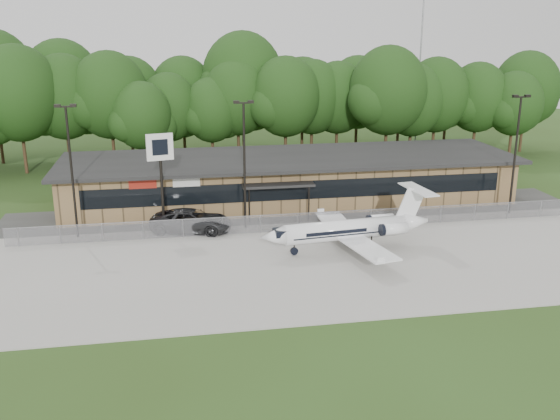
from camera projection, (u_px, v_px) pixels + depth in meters
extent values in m
plane|color=#2C4117|center=(368.00, 313.00, 35.49)|extent=(160.00, 160.00, 0.00)
cube|color=#9E9B93|center=(332.00, 262.00, 43.02)|extent=(64.00, 18.00, 0.08)
cube|color=#383835|center=(299.00, 214.00, 53.88)|extent=(50.00, 9.00, 0.06)
cube|color=olive|center=(289.00, 180.00, 57.56)|extent=(40.00, 10.00, 4.00)
cube|color=black|center=(300.00, 190.00, 52.74)|extent=(36.00, 0.08, 1.60)
cube|color=black|center=(290.00, 158.00, 56.47)|extent=(41.00, 11.50, 0.30)
cube|color=black|center=(278.00, 185.00, 51.65)|extent=(6.00, 1.60, 0.20)
cube|color=#A22013|center=(143.00, 184.00, 50.22)|extent=(2.20, 0.06, 0.70)
cube|color=silver|center=(186.00, 182.00, 50.80)|extent=(2.20, 0.06, 0.70)
cube|color=gray|center=(310.00, 222.00, 49.42)|extent=(46.00, 0.03, 1.50)
cube|color=gray|center=(310.00, 213.00, 49.21)|extent=(46.00, 0.04, 0.04)
cylinder|color=gray|center=(421.00, 51.00, 80.89)|extent=(0.20, 0.20, 25.00)
cylinder|color=black|center=(72.00, 174.00, 46.61)|extent=(0.18, 0.18, 10.00)
cube|color=black|center=(65.00, 107.00, 45.17)|extent=(1.20, 0.12, 0.12)
cube|color=black|center=(57.00, 106.00, 45.05)|extent=(0.45, 0.30, 0.22)
cube|color=black|center=(73.00, 105.00, 45.24)|extent=(0.45, 0.30, 0.22)
cylinder|color=black|center=(245.00, 168.00, 48.79)|extent=(0.18, 0.18, 10.00)
cube|color=black|center=(243.00, 103.00, 47.35)|extent=(1.20, 0.12, 0.12)
cube|color=black|center=(236.00, 102.00, 47.23)|extent=(0.45, 0.30, 0.22)
cube|color=black|center=(251.00, 102.00, 47.42)|extent=(0.45, 0.30, 0.22)
cylinder|color=black|center=(515.00, 157.00, 52.64)|extent=(0.18, 0.18, 10.00)
cube|color=black|center=(521.00, 97.00, 51.20)|extent=(1.20, 0.12, 0.12)
cube|color=black|center=(515.00, 96.00, 51.09)|extent=(0.45, 0.30, 0.22)
cube|color=black|center=(528.00, 96.00, 51.27)|extent=(0.45, 0.30, 0.22)
cylinder|color=white|center=(345.00, 231.00, 44.72)|extent=(9.20, 2.43, 1.46)
cone|color=white|center=(272.00, 238.00, 43.26)|extent=(1.97, 1.64, 1.46)
cone|color=white|center=(415.00, 222.00, 46.17)|extent=(2.15, 1.66, 1.46)
cube|color=white|center=(368.00, 250.00, 42.20)|extent=(2.58, 5.64, 0.11)
cube|color=white|center=(336.00, 223.00, 47.72)|extent=(2.58, 5.64, 0.11)
cylinder|color=white|center=(394.00, 230.00, 44.51)|extent=(2.08, 1.03, 0.82)
cylinder|color=white|center=(380.00, 221.00, 46.61)|extent=(2.08, 1.03, 0.82)
cube|color=white|center=(410.00, 206.00, 45.67)|extent=(2.24, 0.37, 2.74)
cube|color=white|center=(418.00, 190.00, 45.49)|extent=(1.63, 4.29, 0.09)
cube|color=black|center=(281.00, 234.00, 43.36)|extent=(1.02, 1.18, 0.45)
cube|color=black|center=(365.00, 245.00, 45.51)|extent=(0.96, 2.25, 0.64)
cylinder|color=black|center=(294.00, 252.00, 44.05)|extent=(0.60, 0.60, 0.20)
imported|color=#323335|center=(192.00, 221.00, 49.17)|extent=(6.96, 4.56, 1.78)
cylinder|color=black|center=(162.00, 186.00, 48.35)|extent=(0.27, 0.27, 7.45)
cube|color=silver|center=(160.00, 147.00, 47.48)|extent=(2.05, 0.67, 2.05)
cube|color=black|center=(160.00, 147.00, 47.37)|extent=(1.19, 0.30, 1.21)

